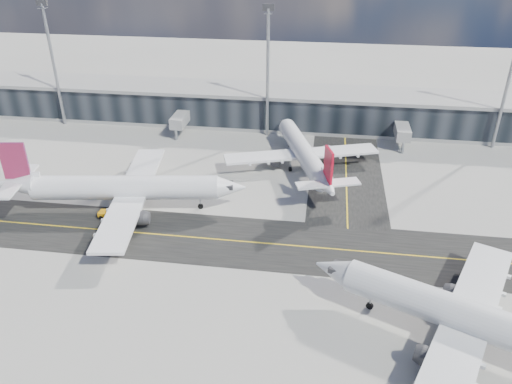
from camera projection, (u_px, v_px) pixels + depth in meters
ground at (227, 256)px, 74.44m from camera, size 300.00×300.00×0.00m
taxiway_lanes at (262, 220)px, 83.26m from camera, size 180.00×63.00×0.03m
terminal_concourse at (271, 108)px, 120.15m from camera, size 152.00×19.80×8.80m
floodlight_masts at (268, 68)px, 108.61m from camera, size 102.50×0.70×28.90m
airliner_af at (122, 188)px, 84.53m from camera, size 41.86×35.83×12.41m
airliner_redtail at (304, 153)px, 98.40m from camera, size 30.92×35.82×10.88m
airliner_near at (483, 323)px, 56.24m from camera, size 39.75×34.33×12.33m
baggage_tug at (111, 213)px, 83.22m from camera, size 3.37×1.76×2.09m
service_van at (330, 150)px, 106.85m from camera, size 4.38×5.02×1.29m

